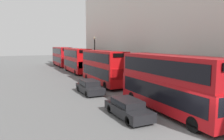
{
  "coord_description": "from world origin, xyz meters",
  "views": [
    {
      "loc": [
        -9.29,
        -8.66,
        5.3
      ],
      "look_at": [
        0.48,
        12.59,
        2.52
      ],
      "focal_mm": 35.0,
      "sensor_mm": 36.0,
      "label": 1
    }
  ],
  "objects": [
    {
      "name": "ground_plane",
      "position": [
        0.0,
        0.0,
        0.0
      ],
      "size": [
        200.0,
        200.0,
        0.0
      ],
      "primitive_type": "plane",
      "color": "#5B5B5B"
    },
    {
      "name": "pedestrian",
      "position": [
        4.19,
        1.73,
        0.84
      ],
      "size": [
        0.36,
        0.36,
        1.82
      ],
      "color": "#26262D",
      "rests_on": "ground"
    },
    {
      "name": "car_dark_sedan",
      "position": [
        -1.8,
        4.88,
        0.71
      ],
      "size": [
        1.77,
        4.58,
        1.32
      ],
      "color": "black",
      "rests_on": "ground"
    },
    {
      "name": "car_hatchback",
      "position": [
        -1.8,
        13.43,
        0.76
      ],
      "size": [
        1.84,
        4.53,
        1.44
      ],
      "color": "black",
      "rests_on": "ground"
    },
    {
      "name": "bus_leading",
      "position": [
        1.6,
        4.44,
        2.46
      ],
      "size": [
        2.59,
        10.52,
        4.47
      ],
      "color": "#A80F14",
      "rests_on": "ground"
    },
    {
      "name": "bus_third_in_queue",
      "position": [
        1.6,
        30.78,
        2.47
      ],
      "size": [
        2.59,
        10.1,
        4.5
      ],
      "color": "#B20C0F",
      "rests_on": "ground"
    },
    {
      "name": "bus_second_in_queue",
      "position": [
        1.6,
        17.75,
        2.45
      ],
      "size": [
        2.59,
        10.09,
        4.45
      ],
      "color": "#B20C0F",
      "rests_on": "ground"
    },
    {
      "name": "bus_trailing",
      "position": [
        1.6,
        43.8,
        2.51
      ],
      "size": [
        2.59,
        10.88,
        4.57
      ],
      "color": "#A80F14",
      "rests_on": "ground"
    },
    {
      "name": "street_lamp",
      "position": [
        3.36,
        25.81,
        4.04
      ],
      "size": [
        0.44,
        0.44,
        6.56
      ],
      "color": "black",
      "rests_on": "ground"
    }
  ]
}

